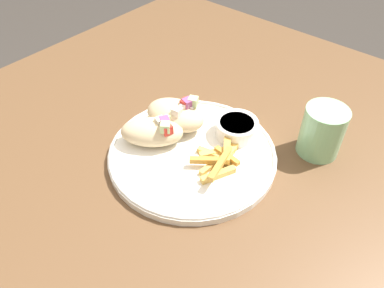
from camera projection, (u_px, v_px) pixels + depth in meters
The scene contains 7 objects.
table at pixel (201, 190), 0.76m from camera, with size 1.19×1.19×0.75m.
plate at pixel (192, 153), 0.70m from camera, with size 0.32×0.32×0.02m.
pita_sandwich_near at pixel (153, 132), 0.70m from camera, with size 0.13×0.12×0.06m.
pita_sandwich_far at pixel (176, 115), 0.74m from camera, with size 0.14×0.11×0.07m.
fries_pile at pixel (220, 158), 0.67m from camera, with size 0.09×0.13×0.03m.
sauce_ramekin at pixel (237, 127), 0.72m from camera, with size 0.08×0.08×0.03m.
water_glass at pixel (321, 133), 0.69m from camera, with size 0.08×0.08×0.10m.
Camera 1 is at (0.30, -0.38, 1.26)m, focal length 35.00 mm.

